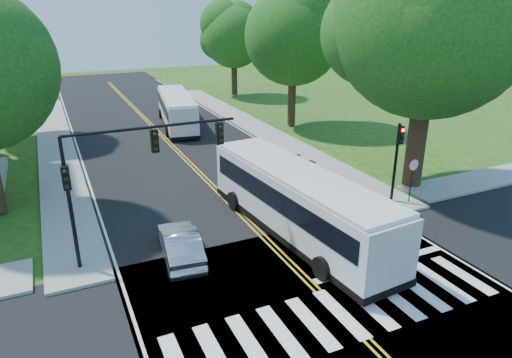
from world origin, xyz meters
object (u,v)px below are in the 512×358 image
bus_lead (298,201)px  hatchback (180,244)px  suv (305,171)px  bus_follow (177,109)px  signal_nw (127,164)px  dark_sedan (272,157)px  signal_ne (397,153)px

bus_lead → hatchback: bus_lead is taller
bus_lead → suv: bus_lead is taller
bus_lead → suv: 7.36m
bus_lead → bus_follow: bus_lead is taller
bus_lead → suv: size_ratio=2.82×
bus_follow → suv: 17.24m
bus_follow → hatchback: 23.70m
suv → bus_follow: bearing=-63.0°
signal_nw → dark_sedan: size_ratio=1.80×
hatchback → signal_nw: bearing=-19.2°
signal_nw → suv: signal_nw is taller
hatchback → suv: hatchback is taller
signal_nw → bus_lead: 7.97m
bus_lead → bus_follow: bearing=-96.2°
dark_sedan → bus_lead: bearing=53.0°
signal_nw → signal_ne: signal_nw is taller
hatchback → suv: (9.76, 5.99, -0.09)m
bus_follow → hatchback: (-6.25, -22.84, -0.81)m
bus_follow → hatchback: bearing=83.7°
signal_nw → suv: 13.14m
bus_lead → bus_follow: size_ratio=1.10×
signal_ne → bus_lead: bearing=-172.1°
signal_ne → dark_sedan: size_ratio=1.11×
bus_follow → hatchback: size_ratio=2.65×
hatchback → signal_ne: bearing=-169.5°
bus_lead → suv: bearing=-128.6°
bus_lead → hatchback: size_ratio=2.92×
suv → dark_sedan: bearing=-64.7°
signal_nw → suv: size_ratio=1.61×
suv → hatchback: bearing=46.8°
dark_sedan → suv: bearing=83.1°
bus_lead → hatchback: 5.80m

